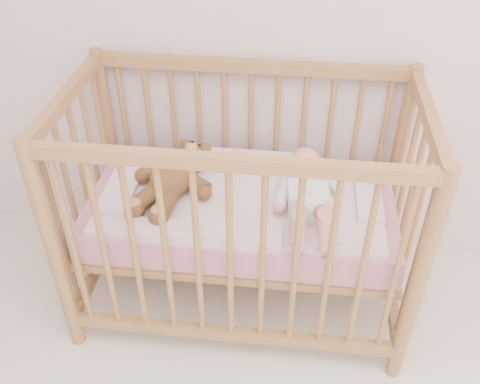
# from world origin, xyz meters

# --- Properties ---
(crib) EXTENTS (1.36, 0.76, 1.00)m
(crib) POSITION_xyz_m (-0.36, 1.60, 0.50)
(crib) COLOR #9F6C43
(crib) RESTS_ON floor
(mattress) EXTENTS (1.22, 0.62, 0.13)m
(mattress) POSITION_xyz_m (-0.36, 1.60, 0.49)
(mattress) COLOR pink
(mattress) RESTS_ON crib
(blanket) EXTENTS (1.10, 0.58, 0.06)m
(blanket) POSITION_xyz_m (-0.36, 1.60, 0.56)
(blanket) COLOR pink
(blanket) RESTS_ON mattress
(baby) EXTENTS (0.33, 0.61, 0.14)m
(baby) POSITION_xyz_m (-0.10, 1.58, 0.64)
(baby) COLOR white
(baby) RESTS_ON blanket
(teddy_bear) EXTENTS (0.48, 0.58, 0.14)m
(teddy_bear) POSITION_xyz_m (-0.63, 1.58, 0.65)
(teddy_bear) COLOR brown
(teddy_bear) RESTS_ON blanket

